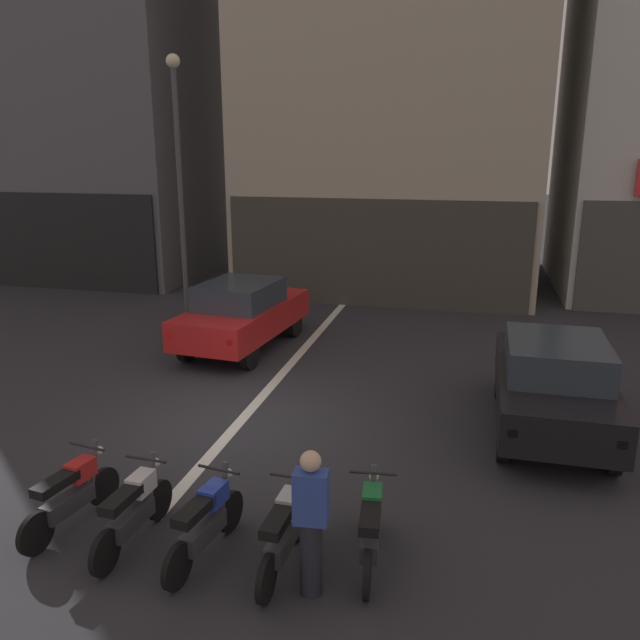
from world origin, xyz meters
TOP-DOWN VIEW (x-y plane):
  - ground_plane at (0.00, 0.00)m, footprint 120.00×120.00m
  - lane_centre_line at (0.00, 6.00)m, footprint 0.20×18.00m
  - building_corner_left at (-11.19, 13.60)m, footprint 10.48×9.73m
  - building_mid_block at (0.94, 13.60)m, footprint 9.31×9.48m
  - car_red_crossing_near at (-1.41, 4.03)m, footprint 2.16×4.25m
  - car_black_parked_kerbside at (5.20, 0.97)m, footprint 1.81×4.12m
  - street_lamp at (-3.96, 6.35)m, footprint 0.36×0.36m
  - motorcycle_red_row_leftmost at (-0.90, -3.38)m, footprint 0.55×1.66m
  - motorcycle_white_row_left_mid at (0.03, -3.51)m, footprint 0.55×1.67m
  - motorcycle_blue_row_centre at (0.97, -3.54)m, footprint 0.55×1.66m
  - motorcycle_silver_row_right_mid at (1.91, -3.49)m, footprint 0.55×1.67m
  - motorcycle_green_row_rightmost at (2.84, -3.18)m, footprint 0.55×1.67m
  - person_by_motorcycles at (2.31, -3.85)m, footprint 0.38×0.25m

SIDE VIEW (x-z plane):
  - ground_plane at x=0.00m, z-range 0.00..0.00m
  - lane_centre_line at x=0.00m, z-range 0.00..0.01m
  - motorcycle_red_row_leftmost at x=-0.90m, z-range -0.03..0.95m
  - motorcycle_white_row_left_mid at x=0.03m, z-range -0.03..0.95m
  - motorcycle_blue_row_centre at x=0.97m, z-range -0.03..0.95m
  - motorcycle_silver_row_right_mid at x=1.91m, z-range -0.03..0.95m
  - motorcycle_green_row_rightmost at x=2.84m, z-range -0.03..0.95m
  - person_by_motorcycles at x=2.31m, z-range 0.02..1.69m
  - car_red_crossing_near at x=-1.41m, z-range 0.07..1.71m
  - car_black_parked_kerbside at x=5.20m, z-range 0.07..1.71m
  - street_lamp at x=-3.96m, z-range 0.74..7.68m
  - building_mid_block at x=0.94m, z-range -0.01..18.60m
  - building_corner_left at x=-11.19m, z-range -0.01..19.09m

